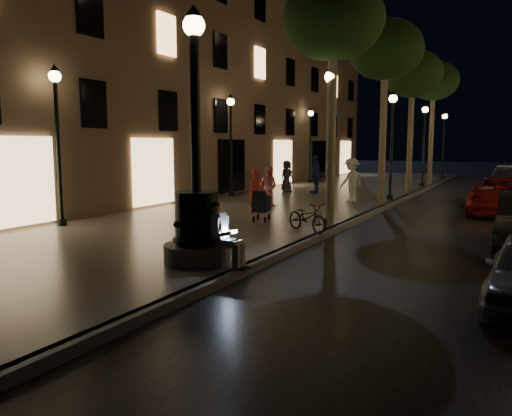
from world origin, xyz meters
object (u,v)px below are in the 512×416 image
Objects in this scene: car_rear at (509,184)px; pedestrian_blue at (315,174)px; lamp_curb_c at (424,134)px; tree_near at (333,21)px; pedestrian_dark at (287,176)px; stroller at (261,204)px; seated_man_laptop at (222,232)px; lamp_curb_a at (330,125)px; lamp_left_a at (57,125)px; lamp_curb_d at (444,136)px; bicycle at (307,217)px; pedestrian_red at (256,191)px; tree_far at (434,82)px; car_third at (502,196)px; lamp_curb_b at (392,131)px; car_fifth at (509,177)px; tree_third at (413,75)px; lamp_left_b at (231,132)px; pedestrian_white at (351,180)px; tree_second at (385,51)px; lamp_left_c at (310,135)px; pedestrian_pink at (268,186)px; fountain_lamppost at (197,215)px.

car_rear is 9.36m from pedestrian_blue.
lamp_curb_c is at bearing 147.00° from car_rear.
tree_near reaches higher than pedestrian_dark.
seated_man_laptop is at bearing -85.40° from stroller.
lamp_curb_a and lamp_left_a have the same top height.
lamp_curb_d is 3.02× the size of bicycle.
pedestrian_dark is at bearing 54.26° from pedestrian_red.
pedestrian_dark is at bearing -111.12° from lamp_curb_d.
bicycle is (-0.18, -19.46, -5.81)m from tree_far.
lamp_curb_b is at bearing 162.76° from car_third.
lamp_curb_c reaches higher than car_fifth.
tree_third reaches higher than car_rear.
pedestrian_white is at bearing 3.69° from lamp_left_b.
tree_second is 15.63m from car_fifth.
tree_near is at bearing -89.76° from tree_third.
tree_third reaches higher than pedestrian_white.
tree_far is at bearing 89.90° from tree_near.
lamp_left_b is at bearing 120.30° from seated_man_laptop.
stroller is (-2.11, -12.40, -5.38)m from tree_third.
tree_far reaches higher than lamp_curb_d.
pedestrian_blue is (-1.93, 9.60, 0.39)m from stroller.
tree_third is 1.38× the size of car_rear.
lamp_curb_d reaches higher than pedestrian_white.
seated_man_laptop is 12.44m from pedestrian_white.
lamp_curb_d reaches higher than car_third.
lamp_left_a is (-7.10, -20.00, 0.00)m from lamp_curb_c.
lamp_left_c is (-7.01, 22.00, 2.33)m from seated_man_laptop.
seated_man_laptop is at bearing -90.40° from tree_far.
lamp_left_b is at bearing -147.67° from car_rear.
seated_man_laptop is 9.92m from pedestrian_pink.
bicycle is at bearing 90.15° from seated_man_laptop.
fountain_lamppost is 1.28× the size of car_fifth.
lamp_curb_a and lamp_left_c have the same top height.
tree_second reaches higher than car_rear.
lamp_left_b is (-7.01, 12.00, 2.33)m from seated_man_laptop.
tree_second is 4.65× the size of bicycle.
lamp_left_c is at bearing -164.43° from tree_far.
seated_man_laptop is 0.69× the size of pedestrian_blue.
tree_second is 7.89m from pedestrian_red.
lamp_left_b is at bearing -139.80° from tree_third.
bicycle is (-0.10, -1.46, -2.62)m from lamp_curb_a.
tree_far is at bearing 110.43° from car_third.
bicycle is (2.01, -1.05, -0.14)m from stroller.
car_rear is (4.64, -3.34, -2.48)m from lamp_curb_c.
lamp_left_c is at bearing 113.93° from lamp_curb_a.
lamp_curb_d is 18.08m from car_third.
tree_second is 3.87× the size of pedestrian_blue.
lamp_left_b is 0.96× the size of car_third.
stroller is at bearing 115.08° from pedestrian_pink.
car_rear is (4.56, -5.34, -5.67)m from tree_far.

